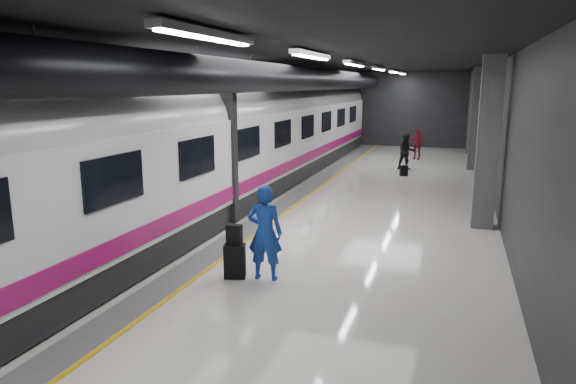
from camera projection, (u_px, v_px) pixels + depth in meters
The scene contains 9 objects.
ground at pixel (298, 231), 13.36m from camera, with size 40.00×40.00×0.00m, color silver.
platform_hall at pixel (299, 93), 13.61m from camera, with size 10.02×40.02×4.51m.
train at pixel (185, 148), 13.93m from camera, with size 3.05×38.00×4.05m.
traveler_main at pixel (265, 233), 9.92m from camera, with size 0.69×0.45×1.88m, color blue.
suitcase_main at pixel (235, 261), 10.10m from camera, with size 0.42×0.26×0.68m, color black.
shoulder_bag at pixel (234, 235), 10.02m from camera, with size 0.30×0.16×0.40m, color black.
traveler_far_a at pixel (406, 152), 22.89m from camera, with size 0.79×0.62×1.62m, color black.
traveler_far_b at pixel (417, 144), 26.15m from camera, with size 0.90×0.37×1.53m, color maroon.
suitcase_far at pixel (404, 171), 21.46m from camera, with size 0.31×0.20×0.45m, color black.
Camera 1 is at (3.77, -12.30, 3.75)m, focal length 32.00 mm.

